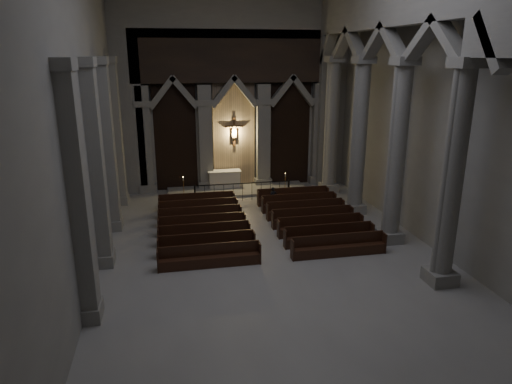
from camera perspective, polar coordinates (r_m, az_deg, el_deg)
The scene contains 11 objects.
room at distance 16.61m, azimuth 3.24°, elevation 15.08°, with size 24.00×24.10×12.00m.
sanctuary_wall at distance 27.96m, azimuth -2.79°, elevation 13.75°, with size 14.00×0.77×12.00m.
right_arcade at distance 19.89m, azimuth 18.37°, elevation 15.22°, with size 1.00×24.00×12.00m.
left_pilasters at distance 20.20m, azimuth -18.49°, elevation 3.98°, with size 0.60×13.00×8.03m.
sanctuary_step at distance 28.16m, azimuth -2.32°, elevation 0.24°, with size 8.50×2.60×0.15m, color gray.
altar at distance 28.52m, azimuth -3.98°, elevation 1.68°, with size 2.06×0.82×1.04m.
altar_rail at distance 26.16m, azimuth -1.68°, elevation 0.43°, with size 5.55×0.09×1.09m.
candle_stand_left at distance 26.72m, azimuth -9.00°, elevation -0.19°, with size 0.24×0.24×1.40m.
candle_stand_right at distance 27.65m, azimuth 3.66°, elevation 0.50°, with size 0.22×0.22×1.29m.
pews at distance 21.97m, azimuth 0.33°, elevation -3.98°, with size 9.49×7.54×0.91m.
worshipper at distance 25.27m, azimuth 2.16°, elevation -0.60°, with size 0.39×0.26×1.08m, color black.
Camera 1 is at (-4.09, -16.09, 8.09)m, focal length 32.00 mm.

